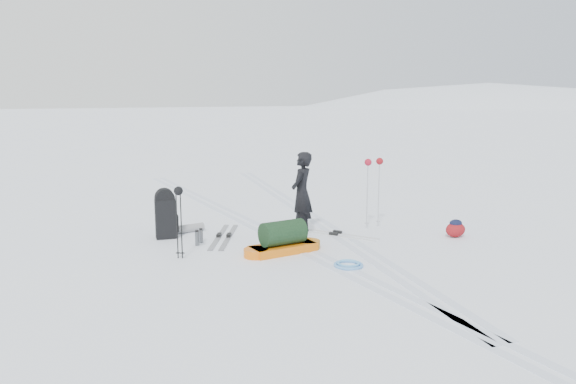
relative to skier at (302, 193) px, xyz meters
name	(u,v)px	position (x,y,z in m)	size (l,w,h in m)	color
ground	(288,242)	(-0.51, -0.48, -0.81)	(200.00, 200.00, 0.00)	white
ski_tracks	(298,229)	(0.10, 0.39, -0.81)	(3.38, 17.97, 0.01)	silver
skier	(302,193)	(0.00, 0.00, 0.00)	(0.59, 0.39, 1.63)	black
pulk_sled	(283,240)	(-0.87, -1.06, -0.60)	(1.52, 0.61, 0.57)	orange
expedition_rucksack	(169,215)	(-2.45, 0.80, -0.37)	(1.03, 0.55, 0.96)	black
ski_poles_black	(179,200)	(-2.58, -0.67, 0.19)	(0.16, 0.15, 1.23)	black
ski_poles_silver	(374,170)	(1.57, -0.10, 0.39)	(0.46, 0.20, 1.44)	silver
touring_skis_grey	(224,236)	(-1.49, 0.37, -0.80)	(1.13, 1.86, 0.07)	#93959B
touring_skis_white	(335,234)	(0.57, -0.35, -0.80)	(1.22, 1.59, 0.06)	silver
rope_coil	(348,264)	(-0.22, -2.21, -0.78)	(0.49, 0.49, 0.06)	#5D9EE3
small_daypack	(455,229)	(2.60, -1.44, -0.65)	(0.50, 0.46, 0.34)	maroon
thermos_pair	(199,237)	(-2.06, 0.08, -0.68)	(0.21, 0.27, 0.29)	#575B5F
stuff_sack	(285,237)	(-0.56, -0.48, -0.70)	(0.35, 0.27, 0.22)	black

